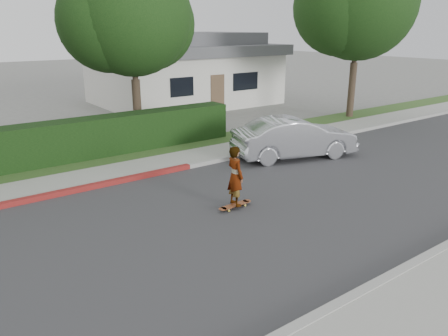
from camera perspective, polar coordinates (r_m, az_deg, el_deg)
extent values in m
plane|color=slate|center=(11.28, 2.01, -6.19)|extent=(120.00, 120.00, 0.00)
cube|color=#2D2D30|center=(11.28, 2.01, -6.16)|extent=(60.00, 8.00, 0.01)
cube|color=#9E9E99|center=(8.78, 19.28, -14.27)|extent=(60.00, 0.20, 0.15)
cube|color=gray|center=(8.42, 24.46, -16.58)|extent=(60.00, 1.60, 0.12)
cube|color=#9E9E99|center=(14.48, -8.03, -0.50)|extent=(60.00, 0.20, 0.15)
cube|color=gray|center=(15.25, -9.64, 0.32)|extent=(60.00, 1.60, 0.12)
cube|color=#2D4C1E|center=(16.64, -12.13, 1.63)|extent=(60.00, 1.60, 0.10)
cube|color=black|center=(16.12, -22.93, 2.65)|extent=(15.00, 1.00, 1.50)
cylinder|color=#33261C|center=(19.11, -11.25, 7.49)|extent=(0.36, 0.36, 2.52)
cylinder|color=#33261C|center=(18.87, -11.61, 13.14)|extent=(0.24, 0.24, 2.10)
sphere|color=black|center=(18.82, -11.98, 18.88)|extent=(4.80, 4.80, 4.80)
sphere|color=black|center=(18.86, -14.79, 18.08)|extent=(4.08, 4.08, 4.08)
sphere|color=black|center=(19.47, -9.78, 18.07)|extent=(3.84, 3.84, 3.84)
cylinder|color=#33261C|center=(24.06, 16.32, 9.65)|extent=(0.36, 0.36, 2.88)
cylinder|color=#33261C|center=(23.88, 16.78, 14.78)|extent=(0.24, 0.24, 2.40)
sphere|color=black|center=(23.88, 17.27, 19.94)|extent=(5.60, 5.60, 5.60)
sphere|color=black|center=(23.50, 15.15, 19.67)|extent=(4.76, 4.76, 4.76)
sphere|color=black|center=(24.77, 17.95, 19.09)|extent=(4.48, 4.48, 4.48)
cube|color=beige|center=(28.22, -5.33, 11.53)|extent=(10.00, 8.00, 3.00)
cube|color=#4C4C51|center=(28.08, -5.44, 15.18)|extent=(10.60, 8.60, 0.60)
cube|color=#4C4C51|center=(28.06, -5.48, 16.40)|extent=(8.40, 6.40, 0.80)
cube|color=black|center=(23.51, -5.51, 10.49)|extent=(1.40, 0.06, 1.00)
cube|color=black|center=(25.95, 2.83, 11.25)|extent=(1.80, 0.06, 1.00)
cube|color=brown|center=(24.82, -0.85, 9.68)|extent=(0.90, 0.06, 2.10)
cylinder|color=gold|center=(11.45, 0.63, -5.59)|extent=(0.06, 0.04, 0.06)
cylinder|color=gold|center=(11.56, 0.12, -5.34)|extent=(0.06, 0.04, 0.06)
cylinder|color=gold|center=(11.80, 2.76, -4.88)|extent=(0.06, 0.04, 0.06)
cylinder|color=gold|center=(11.91, 2.24, -4.65)|extent=(0.06, 0.04, 0.06)
cube|color=silver|center=(11.49, 0.37, -5.28)|extent=(0.06, 0.17, 0.02)
cube|color=silver|center=(11.84, 2.50, -4.58)|extent=(0.06, 0.17, 0.02)
cube|color=brown|center=(11.65, 1.45, -4.83)|extent=(0.87, 0.26, 0.02)
cylinder|color=brown|center=(11.40, -0.18, -5.36)|extent=(0.22, 0.22, 0.02)
cylinder|color=brown|center=(11.92, 3.01, -4.32)|extent=(0.22, 0.22, 0.02)
imported|color=white|center=(11.36, 1.49, -1.05)|extent=(0.43, 0.62, 1.61)
imported|color=#B9BBC1|center=(16.22, 9.21, 3.93)|extent=(4.80, 2.88, 1.49)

